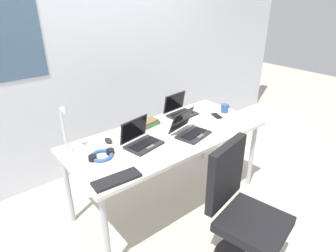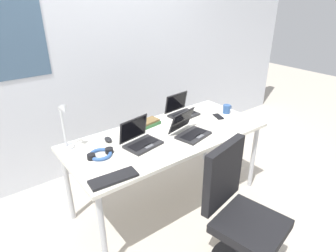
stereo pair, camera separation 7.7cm
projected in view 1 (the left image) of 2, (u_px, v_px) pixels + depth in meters
The scene contains 14 objects.
ground_plane at pixel (168, 200), 2.87m from camera, with size 12.00×12.00×0.00m, color #B7AD9E.
wall_back at pixel (103, 52), 3.08m from camera, with size 6.00×0.13×2.60m.
desk at pixel (168, 140), 2.58m from camera, with size 1.80×0.80×0.74m.
desk_lamp at pixel (65, 129), 2.20m from camera, with size 0.12×0.18×0.40m.
laptop_back_right at pixel (190, 130), 2.53m from camera, with size 0.34×0.33×0.21m.
laptop_front_left at pixel (141, 140), 2.36m from camera, with size 0.32×0.28×0.22m.
laptop_back_left at pixel (180, 111), 2.93m from camera, with size 0.31×0.26×0.21m.
external_keyboard at pixel (117, 179), 1.93m from camera, with size 0.33×0.12×0.02m, color black.
computer_mouse at pixel (108, 140), 2.41m from camera, with size 0.06×0.10×0.03m, color black.
cell_phone at pixel (217, 116), 2.91m from camera, with size 0.06×0.14×0.01m, color black.
headphones at pixel (102, 155), 2.20m from camera, with size 0.21×0.18×0.04m.
book_stack at pixel (148, 123), 2.72m from camera, with size 0.21×0.15×0.05m.
coffee_mug at pixel (225, 108), 3.00m from camera, with size 0.11×0.08×0.09m.
office_chair at pixel (243, 221), 2.07m from camera, with size 0.52×0.58×0.97m.
Camera 1 is at (-1.45, -1.76, 1.90)m, focal length 30.72 mm.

